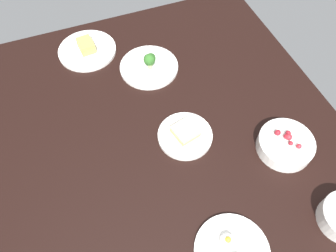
% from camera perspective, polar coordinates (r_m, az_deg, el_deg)
% --- Properties ---
extents(dining_table, '(1.26, 1.16, 0.04)m').
position_cam_1_polar(dining_table, '(1.10, 0.00, -1.14)').
color(dining_table, black).
rests_on(dining_table, ground).
extents(plate_broccoli, '(0.22, 0.22, 0.08)m').
position_cam_1_polar(plate_broccoli, '(1.25, -3.35, 10.61)').
color(plate_broccoli, white).
rests_on(plate_broccoli, dining_table).
extents(bowl_berries, '(0.18, 0.18, 0.07)m').
position_cam_1_polar(bowl_berries, '(1.09, 20.06, -3.05)').
color(bowl_berries, white).
rests_on(bowl_berries, dining_table).
extents(plate_eggs, '(0.21, 0.21, 0.04)m').
position_cam_1_polar(plate_eggs, '(0.94, 11.27, -20.93)').
color(plate_eggs, white).
rests_on(plate_eggs, dining_table).
extents(plate_cheese, '(0.23, 0.23, 0.05)m').
position_cam_1_polar(plate_cheese, '(1.36, -14.13, 13.02)').
color(plate_cheese, white).
rests_on(plate_cheese, dining_table).
extents(plate_sandwich, '(0.18, 0.18, 0.05)m').
position_cam_1_polar(plate_sandwich, '(1.06, 3.04, -1.54)').
color(plate_sandwich, white).
rests_on(plate_sandwich, dining_table).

